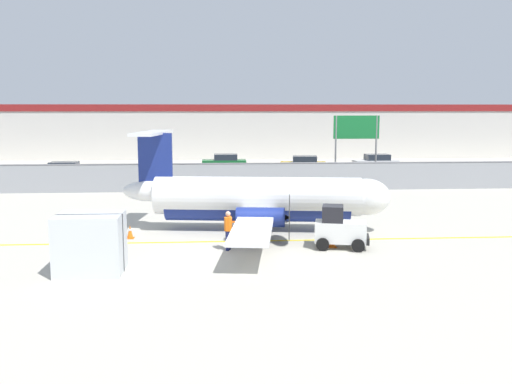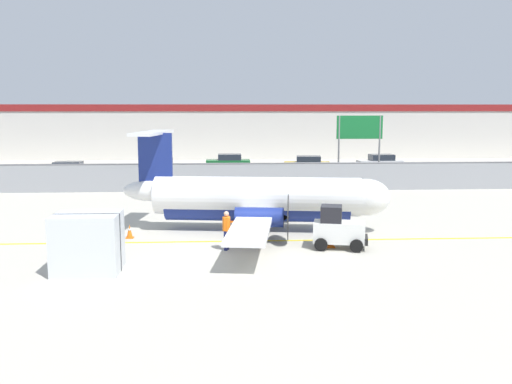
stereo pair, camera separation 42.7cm
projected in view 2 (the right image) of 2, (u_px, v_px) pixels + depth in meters
ground_plane at (246, 241)px, 26.23m from camera, size 140.00×140.00×0.01m
perimeter_fence at (238, 176)px, 41.87m from camera, size 98.00×0.10×2.10m
parking_lot_strip at (235, 173)px, 53.39m from camera, size 98.00×17.00×0.12m
background_building at (232, 131)px, 71.18m from camera, size 91.00×8.10×6.50m
commuter_airplane at (262, 199)px, 28.27m from camera, size 13.39×16.07×4.92m
baggage_tug at (338, 229)px, 24.76m from camera, size 2.51×1.79×1.88m
ground_crew_worker at (226, 228)px, 24.46m from camera, size 0.44×0.54×1.70m
cargo_container at (88, 243)px, 21.20m from camera, size 2.44×2.00×2.20m
traffic_cone_near_left at (331, 240)px, 25.00m from camera, size 0.36×0.36×0.64m
traffic_cone_near_right at (232, 217)px, 30.52m from camera, size 0.36×0.36×0.64m
traffic_cone_far_left at (130, 232)px, 26.80m from camera, size 0.36×0.36×0.64m
parked_car_0 at (67, 171)px, 47.10m from camera, size 4.22×2.05×1.58m
parked_car_1 at (159, 167)px, 50.14m from camera, size 4.28×2.17×1.58m
parked_car_2 at (228, 162)px, 54.84m from camera, size 4.20×2.01×1.58m
parked_car_3 at (307, 165)px, 52.62m from camera, size 4.38×2.42×1.58m
parked_car_4 at (380, 163)px, 54.47m from camera, size 4.29×2.19×1.58m
highway_sign at (359, 133)px, 44.18m from camera, size 3.60×0.14×5.50m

